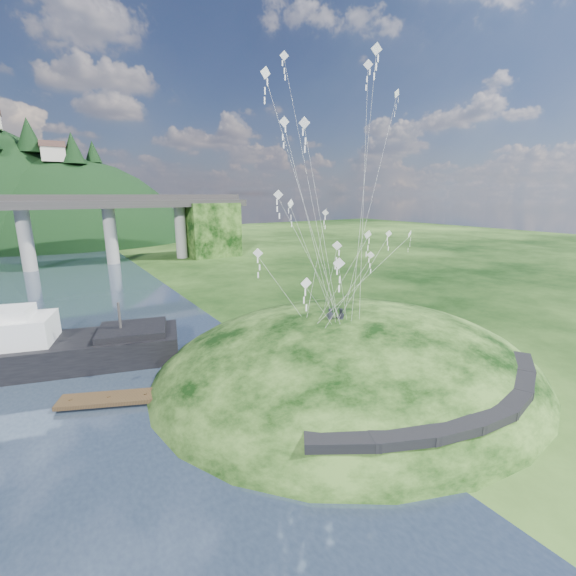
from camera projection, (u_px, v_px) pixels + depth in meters
ground at (286, 401)px, 28.87m from camera, size 320.00×320.00×0.00m
grass_hill at (349, 382)px, 35.06m from camera, size 36.00×32.00×13.00m
footpath at (468, 406)px, 24.32m from camera, size 22.29×5.84×0.83m
work_barge at (45, 348)px, 33.92m from camera, size 22.40×11.61×7.56m
wooden_dock at (146, 396)px, 28.90m from camera, size 11.99×6.60×0.87m
kite_flyers at (336, 308)px, 32.15m from camera, size 1.80×1.21×1.89m
kite_swarm at (332, 176)px, 31.19m from camera, size 20.18×16.23×20.09m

